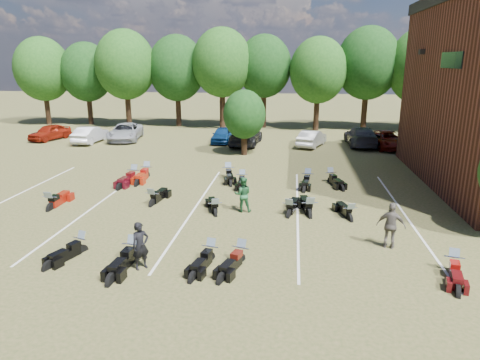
% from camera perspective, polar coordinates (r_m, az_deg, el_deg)
% --- Properties ---
extents(ground, '(160.00, 160.00, 0.00)m').
position_cam_1_polar(ground, '(17.98, 1.30, -7.20)').
color(ground, brown).
rests_on(ground, ground).
extents(car_0, '(2.67, 4.42, 1.41)m').
position_cam_1_polar(car_0, '(42.80, -24.03, 5.84)').
color(car_0, maroon).
rests_on(car_0, ground).
extents(car_1, '(1.57, 4.38, 1.44)m').
position_cam_1_polar(car_1, '(39.99, -19.32, 5.74)').
color(car_1, '#B9B8BD').
rests_on(car_1, ground).
extents(car_2, '(3.44, 5.82, 1.52)m').
position_cam_1_polar(car_2, '(40.30, -15.04, 6.21)').
color(car_2, '#999AA1').
rests_on(car_2, ground).
extents(car_3, '(2.65, 5.66, 1.60)m').
position_cam_1_polar(car_3, '(36.72, 0.77, 5.93)').
color(car_3, black).
rests_on(car_3, ground).
extents(car_4, '(1.67, 3.99, 1.35)m').
position_cam_1_polar(car_4, '(37.86, -2.35, 6.02)').
color(car_4, navy).
rests_on(car_4, ground).
extents(car_5, '(2.73, 4.40, 1.37)m').
position_cam_1_polar(car_5, '(36.55, 9.54, 5.49)').
color(car_5, '#B3B4AE').
rests_on(car_5, ground).
extents(car_6, '(3.06, 5.32, 1.40)m').
position_cam_1_polar(car_6, '(37.34, 19.06, 5.08)').
color(car_6, '#500A04').
rests_on(car_6, ground).
extents(car_7, '(2.40, 5.60, 1.61)m').
position_cam_1_polar(car_7, '(37.78, 15.83, 5.63)').
color(car_7, '#353539').
rests_on(car_7, ground).
extents(person_black, '(0.72, 0.72, 1.70)m').
position_cam_1_polar(person_black, '(15.22, -13.13, -8.54)').
color(person_black, black).
rests_on(person_black, ground).
extents(person_green, '(0.90, 0.74, 1.70)m').
position_cam_1_polar(person_green, '(20.30, 0.38, -1.94)').
color(person_green, '#225B30').
rests_on(person_green, ground).
extents(person_grey, '(1.15, 0.72, 1.82)m').
position_cam_1_polar(person_grey, '(17.37, 19.50, -5.76)').
color(person_grey, '#5B544E').
rests_on(person_grey, ground).
extents(motorcycle_2, '(1.30, 2.16, 1.15)m').
position_cam_1_polar(motorcycle_2, '(17.42, -20.38, -9.02)').
color(motorcycle_2, black).
rests_on(motorcycle_2, ground).
extents(motorcycle_3, '(0.89, 2.38, 1.30)m').
position_cam_1_polar(motorcycle_3, '(16.22, -14.10, -10.34)').
color(motorcycle_3, black).
rests_on(motorcycle_3, ground).
extents(motorcycle_4, '(1.08, 2.18, 1.16)m').
position_cam_1_polar(motorcycle_4, '(15.75, -3.97, -10.69)').
color(motorcycle_4, black).
rests_on(motorcycle_4, ground).
extents(motorcycle_5, '(1.27, 2.23, 1.18)m').
position_cam_1_polar(motorcycle_5, '(15.61, 0.06, -10.91)').
color(motorcycle_5, black).
rests_on(motorcycle_5, ground).
extents(motorcycle_6, '(1.12, 2.20, 1.17)m').
position_cam_1_polar(motorcycle_6, '(16.60, 26.42, -10.98)').
color(motorcycle_6, '#44090C').
rests_on(motorcycle_6, ground).
extents(motorcycle_7, '(0.76, 2.37, 1.32)m').
position_cam_1_polar(motorcycle_7, '(22.72, -23.90, -3.65)').
color(motorcycle_7, maroon).
rests_on(motorcycle_7, ground).
extents(motorcycle_9, '(1.00, 2.35, 1.27)m').
position_cam_1_polar(motorcycle_9, '(21.84, -11.59, -3.33)').
color(motorcycle_9, black).
rests_on(motorcycle_9, ground).
extents(motorcycle_10, '(1.28, 2.20, 1.17)m').
position_cam_1_polar(motorcycle_10, '(20.15, -3.33, -4.66)').
color(motorcycle_10, black).
rests_on(motorcycle_10, ground).
extents(motorcycle_11, '(1.13, 2.32, 1.24)m').
position_cam_1_polar(motorcycle_11, '(20.06, 6.55, -4.83)').
color(motorcycle_11, black).
rests_on(motorcycle_11, ground).
extents(motorcycle_12, '(1.17, 2.18, 1.16)m').
position_cam_1_polar(motorcycle_12, '(20.10, 14.40, -5.20)').
color(motorcycle_12, black).
rests_on(motorcycle_12, ground).
extents(motorcycle_13, '(1.14, 2.51, 1.35)m').
position_cam_1_polar(motorcycle_13, '(20.18, 9.22, -4.81)').
color(motorcycle_13, black).
rests_on(motorcycle_13, ground).
extents(motorcycle_14, '(1.04, 2.55, 1.38)m').
position_cam_1_polar(motorcycle_14, '(26.47, -13.94, -0.13)').
color(motorcycle_14, '#400911').
rests_on(motorcycle_14, ground).
extents(motorcycle_15, '(0.81, 2.48, 1.38)m').
position_cam_1_polar(motorcycle_15, '(27.10, -12.30, 0.34)').
color(motorcycle_15, '#9A1E0B').
rests_on(motorcycle_15, ground).
extents(motorcycle_16, '(1.28, 2.51, 1.34)m').
position_cam_1_polar(motorcycle_16, '(26.41, -1.57, 0.30)').
color(motorcycle_16, black).
rests_on(motorcycle_16, ground).
extents(motorcycle_18, '(0.78, 2.15, 1.18)m').
position_cam_1_polar(motorcycle_18, '(25.07, 0.29, -0.54)').
color(motorcycle_18, black).
rests_on(motorcycle_18, ground).
extents(motorcycle_19, '(1.37, 2.35, 1.25)m').
position_cam_1_polar(motorcycle_19, '(25.93, 11.96, -0.33)').
color(motorcycle_19, black).
rests_on(motorcycle_19, ground).
extents(motorcycle_20, '(1.01, 2.34, 1.26)m').
position_cam_1_polar(motorcycle_20, '(25.41, 8.96, -0.51)').
color(motorcycle_20, black).
rests_on(motorcycle_20, ground).
extents(tree_line, '(56.00, 6.00, 9.79)m').
position_cam_1_polar(tree_line, '(45.58, 3.87, 14.75)').
color(tree_line, black).
rests_on(tree_line, ground).
extents(young_tree_midfield, '(3.20, 3.20, 4.70)m').
position_cam_1_polar(young_tree_midfield, '(32.44, 0.58, 8.74)').
color(young_tree_midfield, black).
rests_on(young_tree_midfield, ground).
extents(parking_lines, '(20.10, 14.00, 0.01)m').
position_cam_1_polar(parking_lines, '(21.22, -5.98, -3.64)').
color(parking_lines, silver).
rests_on(parking_lines, ground).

